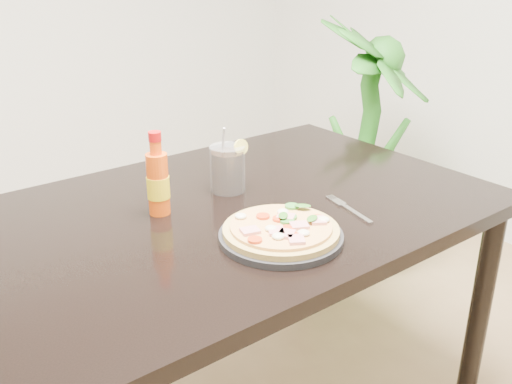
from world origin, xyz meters
TOP-DOWN VIEW (x-y plane):
  - dining_table at (0.18, 0.23)m, footprint 1.40×0.90m
  - plate at (0.17, -0.00)m, footprint 0.29×0.29m
  - pizza at (0.17, -0.00)m, footprint 0.27×0.27m
  - hot_sauce_bottle at (0.02, 0.30)m, footprint 0.07×0.07m
  - cola_cup at (0.24, 0.32)m, footprint 0.10×0.10m
  - fork at (0.41, 0.02)m, footprint 0.05×0.19m
  - houseplant at (1.31, 0.74)m, footprint 0.88×0.88m
  - plant_pot at (1.31, 0.74)m, footprint 0.28×0.28m

SIDE VIEW (x-z plane):
  - plant_pot at x=1.31m, z-range 0.00..0.22m
  - houseplant at x=1.31m, z-range 0.00..1.11m
  - dining_table at x=0.18m, z-range 0.29..1.04m
  - fork at x=0.41m, z-range 0.75..0.76m
  - plate at x=0.17m, z-range 0.75..0.77m
  - pizza at x=0.17m, z-range 0.76..0.79m
  - cola_cup at x=0.24m, z-range 0.72..0.90m
  - hot_sauce_bottle at x=0.02m, z-range 0.73..0.94m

